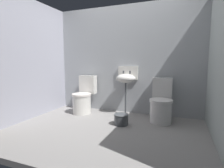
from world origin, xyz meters
The scene contains 8 objects.
ground_plane centered at (0.00, 0.00, -0.04)m, with size 3.49×2.50×0.08m, color gray.
wall_back centered at (0.00, 1.10, 1.12)m, with size 3.49×0.10×2.24m, color #9CA0A5.
wall_left centered at (-1.60, 0.10, 1.12)m, with size 0.10×2.30×2.24m, color #9B9BA9.
wall_right centered at (1.60, 0.10, 1.12)m, with size 0.10×2.30×2.24m, color #98A19F.
toilet_left centered at (-0.82, 0.70, 0.32)m, with size 0.41×0.60×0.78m.
toilet_right centered at (0.79, 0.70, 0.32)m, with size 0.41×0.60×0.78m.
sink centered at (0.07, 0.89, 0.75)m, with size 0.42×0.35×0.99m.
bucket centered at (0.17, 0.25, 0.10)m, with size 0.25×0.25×0.19m.
Camera 1 is at (1.09, -2.55, 1.07)m, focal length 28.37 mm.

